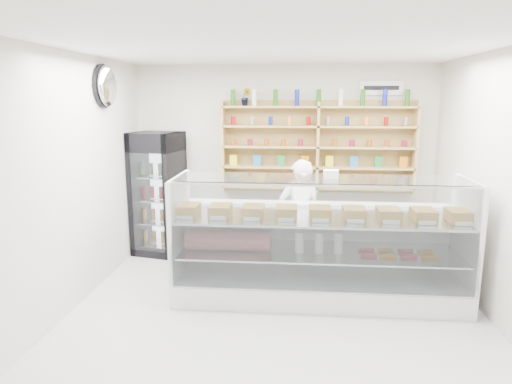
# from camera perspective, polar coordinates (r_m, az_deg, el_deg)

# --- Properties ---
(room) EXTENTS (5.00, 5.00, 5.00)m
(room) POSITION_cam_1_polar(r_m,az_deg,el_deg) (4.52, 2.58, 0.16)
(room) COLOR silver
(room) RESTS_ON ground
(display_counter) EXTENTS (3.29, 0.98, 1.43)m
(display_counter) POSITION_cam_1_polar(r_m,az_deg,el_deg) (5.43, 7.74, -9.13)
(display_counter) COLOR white
(display_counter) RESTS_ON floor
(shop_worker) EXTENTS (0.62, 0.48, 1.53)m
(shop_worker) POSITION_cam_1_polar(r_m,az_deg,el_deg) (6.05, 5.47, -3.12)
(shop_worker) COLOR silver
(shop_worker) RESTS_ON floor
(drinks_cooler) EXTENTS (0.78, 0.76, 1.82)m
(drinks_cooler) POSITION_cam_1_polar(r_m,az_deg,el_deg) (6.95, -12.11, -0.16)
(drinks_cooler) COLOR black
(drinks_cooler) RESTS_ON floor
(wall_shelving) EXTENTS (2.84, 0.28, 1.33)m
(wall_shelving) POSITION_cam_1_polar(r_m,az_deg,el_deg) (6.81, 7.69, 5.56)
(wall_shelving) COLOR tan
(wall_shelving) RESTS_ON back_wall
(potted_plant) EXTENTS (0.15, 0.12, 0.26)m
(potted_plant) POSITION_cam_1_polar(r_m,az_deg,el_deg) (6.81, -1.30, 11.80)
(potted_plant) COLOR #1E6626
(potted_plant) RESTS_ON wall_shelving
(security_mirror) EXTENTS (0.15, 0.50, 0.50)m
(security_mirror) POSITION_cam_1_polar(r_m,az_deg,el_deg) (6.10, -18.11, 12.47)
(security_mirror) COLOR silver
(security_mirror) RESTS_ON left_wall
(wall_sign) EXTENTS (0.62, 0.03, 0.20)m
(wall_sign) POSITION_cam_1_polar(r_m,az_deg,el_deg) (7.01, 15.38, 12.43)
(wall_sign) COLOR white
(wall_sign) RESTS_ON back_wall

